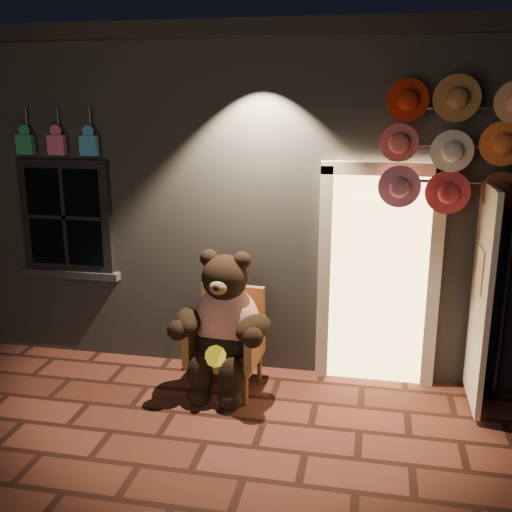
# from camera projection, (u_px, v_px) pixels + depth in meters

# --- Properties ---
(ground) EXTENTS (60.00, 60.00, 0.00)m
(ground) POSITION_uv_depth(u_px,v_px,m) (205.00, 442.00, 4.97)
(ground) COLOR brown
(ground) RESTS_ON ground
(shop_building) EXTENTS (7.30, 5.95, 3.51)m
(shop_building) POSITION_uv_depth(u_px,v_px,m) (282.00, 174.00, 8.30)
(shop_building) COLOR slate
(shop_building) RESTS_ON ground
(wicker_armchair) EXTENTS (0.71, 0.64, 0.98)m
(wicker_armchair) POSITION_uv_depth(u_px,v_px,m) (228.00, 339.00, 5.83)
(wicker_armchair) COLOR olive
(wicker_armchair) RESTS_ON ground
(teddy_bear) EXTENTS (1.02, 0.81, 1.41)m
(teddy_bear) POSITION_uv_depth(u_px,v_px,m) (224.00, 325.00, 5.66)
(teddy_bear) COLOR red
(teddy_bear) RESTS_ON ground
(hat_rack) EXTENTS (1.65, 0.22, 2.91)m
(hat_rack) POSITION_uv_depth(u_px,v_px,m) (474.00, 146.00, 5.17)
(hat_rack) COLOR #59595E
(hat_rack) RESTS_ON ground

